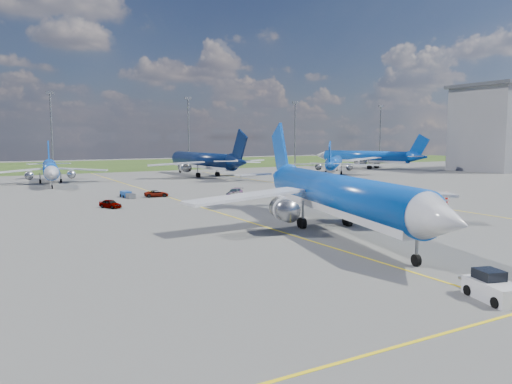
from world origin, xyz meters
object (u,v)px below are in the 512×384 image
bg_jet_nnw (51,184)px  bg_jet_n (203,176)px  bg_jet_ene (365,168)px  baggage_tug_e (325,185)px  service_car_a (110,204)px  pushback_tug (493,288)px  baggage_tug_c (127,195)px  bg_jet_ne (334,174)px  baggage_tug_w (313,190)px  warning_post (446,203)px  service_car_c (235,192)px  main_airliner (336,232)px  service_car_b (156,194)px

bg_jet_nnw → bg_jet_n: bg_jet_n is taller
bg_jet_ene → baggage_tug_e: 66.80m
bg_jet_n → service_car_a: bg_jet_n is taller
service_car_a → bg_jet_ene: bearing=2.5°
pushback_tug → baggage_tug_c: size_ratio=1.17×
bg_jet_ne → baggage_tug_c: size_ratio=7.44×
bg_jet_n → baggage_tug_w: (1.95, -46.87, 0.56)m
baggage_tug_c → baggage_tug_e: baggage_tug_e is taller
bg_jet_ne → bg_jet_ene: bg_jet_ene is taller
bg_jet_nnw → service_car_a: 44.74m
bg_jet_nnw → bg_jet_ene: 99.18m
warning_post → baggage_tug_w: warning_post is taller
bg_jet_ne → bg_jet_ene: bearing=-106.0°
warning_post → service_car_c: 35.83m
main_airliner → service_car_a: bearing=133.1°
bg_jet_ne → service_car_a: 80.64m
warning_post → service_car_c: warning_post is taller
service_car_b → baggage_tug_e: (35.90, -0.20, -0.07)m
bg_jet_ne → service_car_c: (-48.51, -33.66, 0.65)m
bg_jet_n → service_car_b: bearing=54.2°
pushback_tug → baggage_tug_w: 61.43m
bg_jet_ene → service_car_b: bearing=5.3°
bg_jet_ene → service_car_c: bearing=12.0°
service_car_b → service_car_a: bearing=141.3°
baggage_tug_w → baggage_tug_e: bearing=28.7°
main_airliner → service_car_a: main_airliner is taller
main_airliner → pushback_tug: 23.69m
baggage_tug_c → warning_post: bearing=-54.2°
service_car_a → service_car_b: bearing=17.4°
service_car_b → main_airliner: bearing=-162.9°
bg_jet_ne → service_car_c: bg_jet_ne is taller
bg_jet_ene → service_car_c: 88.60m
service_car_a → baggage_tug_e: (46.04, 9.59, -0.13)m
service_car_a → baggage_tug_w: service_car_a is taller
pushback_tug → bg_jet_ne: bearing=72.4°
bg_jet_n → baggage_tug_c: bg_jet_n is taller
pushback_tug → service_car_a: (-11.40, 53.60, -0.10)m
baggage_tug_w → baggage_tug_c: (-32.04, 9.36, -0.08)m
pushback_tug → bg_jet_nnw: bearing=113.5°
bg_jet_n → pushback_tug: (-24.23, -102.45, 0.73)m
service_car_b → pushback_tug: bearing=-171.5°
main_airliner → service_car_c: main_airliner is taller
pushback_tug → baggage_tug_c: bearing=110.6°
bg_jet_n → baggage_tug_e: size_ratio=9.20×
bg_jet_nnw → main_airliner: bearing=-69.4°
bg_jet_nnw → service_car_c: 47.35m
bg_jet_ne → service_car_b: bearing=67.5°
bg_jet_nnw → pushback_tug: bearing=-75.9°
service_car_b → baggage_tug_e: size_ratio=0.84×
bg_jet_ne → service_car_a: size_ratio=9.35×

